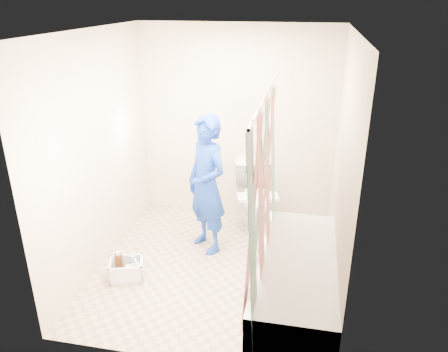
% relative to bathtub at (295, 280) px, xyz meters
% --- Properties ---
extents(floor, '(2.60, 2.60, 0.00)m').
position_rel_bathtub_xyz_m(floor, '(-0.85, 0.43, -0.27)').
color(floor, tan).
rests_on(floor, ground).
extents(ceiling, '(2.40, 2.60, 0.02)m').
position_rel_bathtub_xyz_m(ceiling, '(-0.85, 0.43, 2.13)').
color(ceiling, silver).
rests_on(ceiling, wall_back).
extents(wall_back, '(2.40, 0.02, 2.40)m').
position_rel_bathtub_xyz_m(wall_back, '(-0.85, 1.73, 0.93)').
color(wall_back, '#C7B099').
rests_on(wall_back, ground).
extents(wall_front, '(2.40, 0.02, 2.40)m').
position_rel_bathtub_xyz_m(wall_front, '(-0.85, -0.88, 0.93)').
color(wall_front, '#C7B099').
rests_on(wall_front, ground).
extents(wall_left, '(0.02, 2.60, 2.40)m').
position_rel_bathtub_xyz_m(wall_left, '(-2.05, 0.43, 0.93)').
color(wall_left, '#C7B099').
rests_on(wall_left, ground).
extents(wall_right, '(0.02, 2.60, 2.40)m').
position_rel_bathtub_xyz_m(wall_right, '(0.35, 0.43, 0.93)').
color(wall_right, '#C7B099').
rests_on(wall_right, ground).
extents(bathtub, '(0.70, 1.75, 0.50)m').
position_rel_bathtub_xyz_m(bathtub, '(0.00, 0.00, 0.00)').
color(bathtub, white).
rests_on(bathtub, ground).
extents(curtain_rod, '(0.02, 1.90, 0.02)m').
position_rel_bathtub_xyz_m(curtain_rod, '(-0.33, 0.00, 1.68)').
color(curtain_rod, silver).
rests_on(curtain_rod, wall_back).
extents(shower_curtain, '(0.06, 1.75, 1.80)m').
position_rel_bathtub_xyz_m(shower_curtain, '(-0.33, 0.00, 0.75)').
color(shower_curtain, white).
rests_on(shower_curtain, curtain_rod).
extents(toilet, '(0.64, 0.86, 0.79)m').
position_rel_bathtub_xyz_m(toilet, '(-0.55, 1.41, 0.13)').
color(toilet, silver).
rests_on(toilet, ground).
extents(tank_lid, '(0.52, 0.34, 0.04)m').
position_rel_bathtub_xyz_m(tank_lid, '(-0.52, 1.29, 0.19)').
color(tank_lid, white).
rests_on(tank_lid, toilet).
extents(tank_internals, '(0.19, 0.09, 0.26)m').
position_rel_bathtub_xyz_m(tank_internals, '(-0.66, 1.59, 0.51)').
color(tank_internals, black).
rests_on(tank_internals, toilet).
extents(plumber, '(0.67, 0.66, 1.55)m').
position_rel_bathtub_xyz_m(plumber, '(-1.02, 0.81, 0.51)').
color(plumber, '#1030A8').
rests_on(plumber, ground).
extents(cleaning_caddy, '(0.40, 0.35, 0.25)m').
position_rel_bathtub_xyz_m(cleaning_caddy, '(-1.68, 0.08, -0.17)').
color(cleaning_caddy, white).
rests_on(cleaning_caddy, ground).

